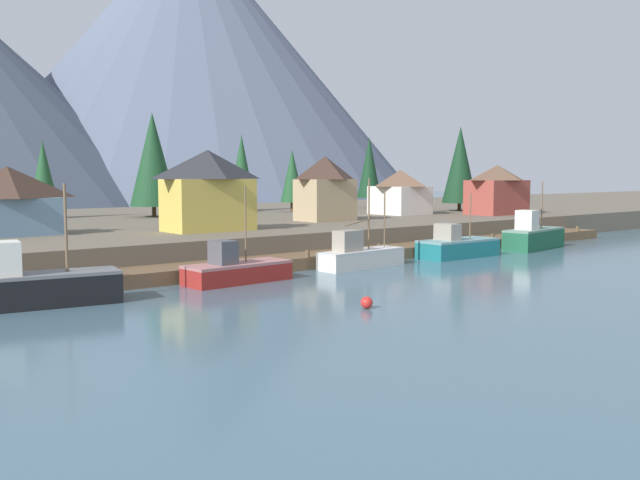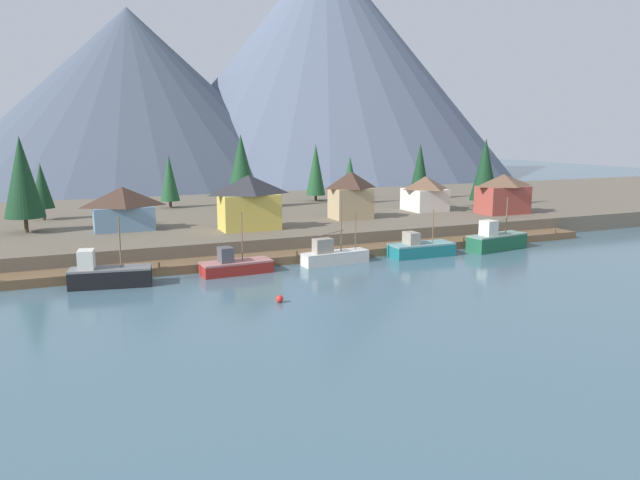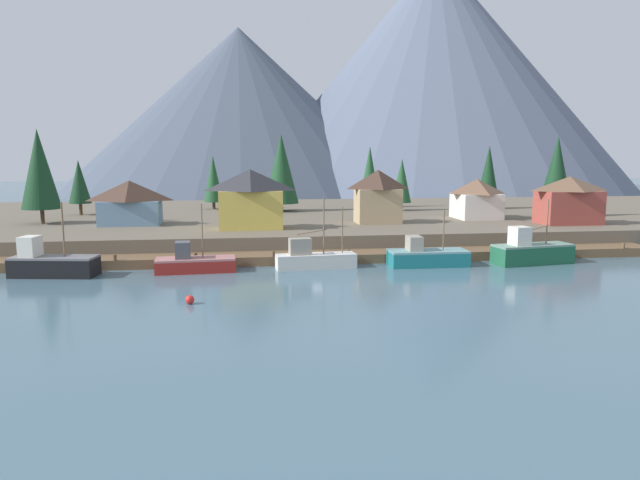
% 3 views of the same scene
% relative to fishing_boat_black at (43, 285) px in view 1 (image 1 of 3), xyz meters
% --- Properties ---
extents(ground_plane, '(400.00, 400.00, 1.00)m').
position_rel_fishing_boat_black_xyz_m(ground_plane, '(25.37, 22.12, -1.72)').
color(ground_plane, '#476675').
extents(dock, '(80.00, 4.00, 1.60)m').
position_rel_fishing_boat_black_xyz_m(dock, '(25.37, 4.11, -0.72)').
color(dock, brown).
rests_on(dock, ground_plane).
extents(shoreline_bank, '(400.00, 56.00, 2.50)m').
position_rel_fishing_boat_black_xyz_m(shoreline_bank, '(25.37, 34.12, 0.03)').
color(shoreline_bank, '#665B4C').
rests_on(shoreline_bank, ground_plane).
extents(mountain_central_peak, '(128.57, 128.57, 76.96)m').
position_rel_fishing_boat_black_xyz_m(mountain_central_peak, '(82.83, 133.36, 37.26)').
color(mountain_central_peak, slate).
rests_on(mountain_central_peak, ground_plane).
extents(fishing_boat_black, '(8.34, 4.02, 7.13)m').
position_rel_fishing_boat_black_xyz_m(fishing_boat_black, '(0.00, 0.00, 0.00)').
color(fishing_boat_black, black).
rests_on(fishing_boat_black, ground_plane).
extents(fishing_boat_red, '(7.91, 3.21, 6.81)m').
position_rel_fishing_boat_black_xyz_m(fishing_boat_red, '(13.39, 0.36, -0.33)').
color(fishing_boat_red, maroon).
rests_on(fishing_boat_red, ground_plane).
extents(fishing_boat_white, '(8.36, 2.86, 7.32)m').
position_rel_fishing_boat_black_xyz_m(fishing_boat_white, '(25.41, 0.55, -0.20)').
color(fishing_boat_white, silver).
rests_on(fishing_boat_white, ground_plane).
extents(fishing_boat_teal, '(8.25, 3.33, 5.89)m').
position_rel_fishing_boat_black_xyz_m(fishing_boat_teal, '(37.40, 0.30, -0.24)').
color(fishing_boat_teal, '#196B70').
rests_on(fishing_boat_teal, ground_plane).
extents(fishing_boat_green, '(9.00, 4.10, 6.90)m').
position_rel_fishing_boat_black_xyz_m(fishing_boat_green, '(48.87, -0.12, 0.05)').
color(fishing_boat_green, '#1E5B3D').
rests_on(fishing_boat_green, ground_plane).
extents(house_blue, '(8.04, 4.70, 5.81)m').
position_rel_fishing_boat_black_xyz_m(house_blue, '(3.74, 20.39, 4.25)').
color(house_blue, '#6689A8').
rests_on(house_blue, shoreline_bank).
extents(house_white, '(6.13, 6.47, 5.70)m').
position_rel_fishing_boat_black_xyz_m(house_white, '(51.87, 21.78, 4.19)').
color(house_white, silver).
rests_on(house_white, shoreline_bank).
extents(house_yellow, '(8.10, 4.61, 7.34)m').
position_rel_fishing_boat_black_xyz_m(house_yellow, '(19.30, 14.28, 5.03)').
color(house_yellow, gold).
rests_on(house_yellow, shoreline_bank).
extents(house_red, '(8.04, 4.96, 6.31)m').
position_rel_fishing_boat_black_xyz_m(house_red, '(61.25, 13.65, 4.50)').
color(house_red, '#9E4238').
rests_on(house_red, shoreline_bank).
extents(house_tan, '(6.09, 4.45, 7.14)m').
position_rel_fishing_boat_black_xyz_m(house_tan, '(36.39, 18.24, 4.93)').
color(house_tan, tan).
rests_on(house_tan, shoreline_bank).
extents(conifer_near_left, '(3.24, 3.24, 8.54)m').
position_rel_fishing_boat_black_xyz_m(conifer_near_left, '(44.47, 35.05, 6.20)').
color(conifer_near_left, '#4C3823').
rests_on(conifer_near_left, shoreline_bank).
extents(conifer_mid_left, '(4.91, 4.91, 11.82)m').
position_rel_fishing_boat_black_xyz_m(conifer_mid_left, '(64.29, 22.25, 7.75)').
color(conifer_mid_left, '#4C3823').
rests_on(conifer_mid_left, shoreline_bank).
extents(conifer_mid_right, '(5.63, 5.63, 12.55)m').
position_rel_fishing_boat_black_xyz_m(conifer_mid_right, '(24.71, 36.61, 8.21)').
color(conifer_mid_right, '#4C3823').
rests_on(conifer_mid_right, shoreline_bank).
extents(conifer_back_left, '(3.65, 3.65, 10.78)m').
position_rel_fishing_boat_black_xyz_m(conifer_back_left, '(60.05, 36.28, 7.44)').
color(conifer_back_left, '#4C3823').
rests_on(conifer_back_left, shoreline_bank).
extents(conifer_back_right, '(3.26, 3.26, 9.09)m').
position_rel_fishing_boat_black_xyz_m(conifer_back_right, '(13.52, 42.02, 6.43)').
color(conifer_back_right, '#4C3823').
rests_on(conifer_back_right, shoreline_bank).
extents(conifer_far_left, '(3.59, 3.59, 10.72)m').
position_rel_fishing_boat_black_xyz_m(conifer_far_left, '(40.54, 41.58, 7.20)').
color(conifer_far_left, '#4C3823').
rests_on(conifer_far_left, shoreline_bank).
extents(channel_buoy, '(0.70, 0.70, 0.70)m').
position_rel_fishing_boat_black_xyz_m(channel_buoy, '(14.03, -12.47, -0.87)').
color(channel_buoy, red).
rests_on(channel_buoy, ground_plane).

